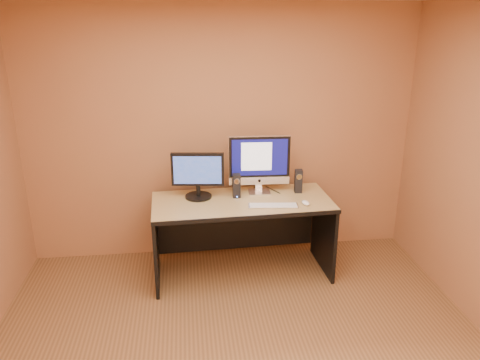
# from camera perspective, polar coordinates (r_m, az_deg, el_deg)

# --- Properties ---
(walls) EXTENTS (4.00, 4.00, 2.60)m
(walls) POSITION_cam_1_polar(r_m,az_deg,el_deg) (2.94, 0.88, -4.07)
(walls) COLOR #93603B
(walls) RESTS_ON ground
(desk) EXTENTS (1.74, 0.81, 0.79)m
(desk) POSITION_cam_1_polar(r_m,az_deg,el_deg) (4.64, 0.26, -7.06)
(desk) COLOR tan
(desk) RESTS_ON ground
(imac) EXTENTS (0.62, 0.25, 0.59)m
(imac) POSITION_cam_1_polar(r_m,az_deg,el_deg) (4.58, 2.42, 1.91)
(imac) COLOR silver
(imac) RESTS_ON desk
(second_monitor) EXTENTS (0.54, 0.32, 0.45)m
(second_monitor) POSITION_cam_1_polar(r_m,az_deg,el_deg) (4.49, -5.16, 0.53)
(second_monitor) COLOR black
(second_monitor) RESTS_ON desk
(speaker_left) EXTENTS (0.07, 0.08, 0.23)m
(speaker_left) POSITION_cam_1_polar(r_m,az_deg,el_deg) (4.52, -0.43, -0.69)
(speaker_left) COLOR black
(speaker_left) RESTS_ON desk
(speaker_right) EXTENTS (0.08, 0.08, 0.23)m
(speaker_right) POSITION_cam_1_polar(r_m,az_deg,el_deg) (4.68, 7.14, -0.13)
(speaker_right) COLOR black
(speaker_right) RESTS_ON desk
(keyboard) EXTENTS (0.47, 0.17, 0.02)m
(keyboard) POSITION_cam_1_polar(r_m,az_deg,el_deg) (4.35, 4.07, -3.14)
(keyboard) COLOR silver
(keyboard) RESTS_ON desk
(mouse) EXTENTS (0.08, 0.12, 0.04)m
(mouse) POSITION_cam_1_polar(r_m,az_deg,el_deg) (4.42, 8.00, -2.76)
(mouse) COLOR white
(mouse) RESTS_ON desk
(cable_a) EXTENTS (0.11, 0.21, 0.01)m
(cable_a) POSITION_cam_1_polar(r_m,az_deg,el_deg) (4.74, 4.02, -1.20)
(cable_a) COLOR black
(cable_a) RESTS_ON desk
(cable_b) EXTENTS (0.08, 0.18, 0.01)m
(cable_b) POSITION_cam_1_polar(r_m,az_deg,el_deg) (4.80, 1.78, -0.90)
(cable_b) COLOR black
(cable_b) RESTS_ON desk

